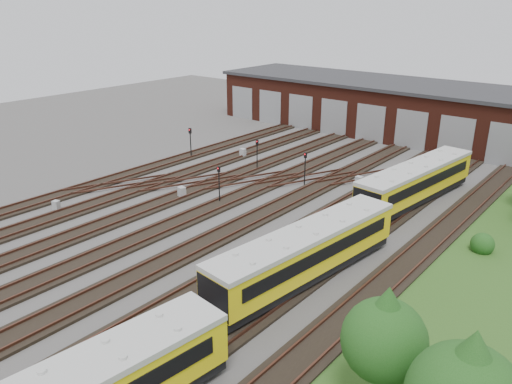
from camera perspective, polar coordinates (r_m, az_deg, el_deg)
The scene contains 16 objects.
ground at distance 34.76m, azimuth -11.13°, elevation -6.36°, with size 120.00×120.00×0.00m, color #413F3C.
track_network at distance 35.15m, azimuth -10.58°, elevation -5.79°, with size 30.40×70.00×0.33m.
maintenance_shed at distance 65.10m, azimuth 17.03°, elevation 9.02°, with size 51.00×12.50×6.35m.
grass_verge at distance 33.48m, azimuth 25.73°, elevation -9.31°, with size 8.00×55.00×0.05m, color #2A4F1A.
metro_train at distance 29.83m, azimuth 5.76°, elevation -6.90°, with size 4.15×46.46×2.95m.
signal_mast_0 at distance 53.67m, azimuth -7.51°, elevation 6.08°, with size 0.31×0.29×3.18m.
signal_mast_1 at distance 48.91m, azimuth 0.12°, elevation 4.70°, with size 0.28×0.27×3.12m.
signal_mast_2 at distance 40.91m, azimuth -4.25°, elevation 1.37°, with size 0.25×0.23×3.19m.
signal_mast_3 at distance 45.01m, azimuth 5.63°, elevation 3.13°, with size 0.26×0.24×3.12m.
relay_cabinet_0 at distance 42.95m, azimuth -21.85°, elevation -1.46°, with size 0.51×0.43×0.85m, color #AAADAF.
relay_cabinet_1 at distance 53.58m, azimuth -1.52°, elevation 4.47°, with size 0.57×0.48×0.96m, color #AAADAF.
relay_cabinet_2 at distance 42.82m, azimuth -8.48°, elevation -0.07°, with size 0.60×0.50×1.01m, color #AAADAF.
relay_cabinet_3 at distance 45.87m, azimuth 11.70°, elevation 1.16°, with size 0.60×0.50×1.00m, color #AAADAF.
relay_cabinet_4 at distance 45.77m, azimuth 19.38°, elevation 0.36°, with size 0.63×0.52×1.05m, color #AAADAF.
tree_3 at distance 20.90m, azimuth 14.52°, elevation -15.18°, with size 3.43×3.43×5.68m.
bush_1 at distance 36.65m, azimuth 24.51°, elevation -5.13°, with size 1.55×1.55×1.55m, color #194614.
Camera 1 is at (24.43, -19.04, 15.77)m, focal length 35.00 mm.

